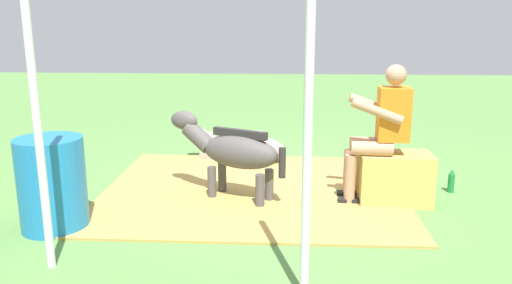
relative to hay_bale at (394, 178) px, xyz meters
name	(u,v)px	position (x,y,z in m)	size (l,w,h in m)	color
ground_plane	(273,184)	(1.24, -0.52, -0.26)	(24.00, 24.00, 0.00)	#568442
hay_patch	(253,190)	(1.45, -0.27, -0.24)	(3.17, 2.71, 0.02)	#AD8C47
hay_bale	(394,178)	(0.00, 0.00, 0.00)	(0.71, 0.42, 0.51)	tan
person_seated	(381,127)	(0.17, -0.01, 0.52)	(0.67, 0.44, 1.39)	tan
pony_standing	(232,151)	(1.64, -0.01, 0.26)	(1.26, 0.75, 0.87)	#4C4747
pony_lying	(244,148)	(1.63, -1.42, -0.07)	(1.36, 0.58, 0.42)	gray
soda_bottle	(451,181)	(-0.68, -0.35, -0.13)	(0.07, 0.07, 0.26)	#197233
water_barrel	(52,184)	(3.14, 0.82, 0.15)	(0.58, 0.58, 0.82)	#1E72B2
tent_pole_left	(308,133)	(0.97, 1.89, 0.87)	(0.06, 0.06, 2.26)	silver
tent_pole_right	(37,119)	(2.85, 1.55, 0.87)	(0.06, 0.06, 2.26)	silver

